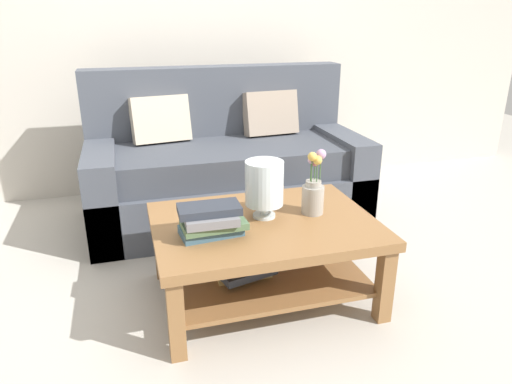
% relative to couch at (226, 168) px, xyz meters
% --- Properties ---
extents(ground_plane, '(10.00, 10.00, 0.00)m').
position_rel_couch_xyz_m(ground_plane, '(-0.09, -0.86, -0.36)').
color(ground_plane, '#B7B2A8').
extents(back_wall, '(6.40, 0.12, 2.70)m').
position_rel_couch_xyz_m(back_wall, '(-0.09, 0.79, 0.99)').
color(back_wall, beige).
rests_on(back_wall, ground).
extents(couch, '(1.92, 0.90, 1.06)m').
position_rel_couch_xyz_m(couch, '(0.00, 0.00, 0.00)').
color(couch, '#474C56').
rests_on(couch, ground).
extents(coffee_table, '(1.11, 0.82, 0.44)m').
position_rel_couch_xyz_m(coffee_table, '(-0.06, -1.12, -0.05)').
color(coffee_table, olive).
rests_on(coffee_table, ground).
extents(book_stack_main, '(0.31, 0.21, 0.15)m').
position_rel_couch_xyz_m(book_stack_main, '(-0.33, -1.21, 0.15)').
color(book_stack_main, '#3D6075').
rests_on(book_stack_main, coffee_table).
extents(glass_hurricane_vase, '(0.19, 0.19, 0.30)m').
position_rel_couch_xyz_m(glass_hurricane_vase, '(-0.04, -1.07, 0.25)').
color(glass_hurricane_vase, silver).
rests_on(glass_hurricane_vase, coffee_table).
extents(flower_pitcher, '(0.12, 0.11, 0.34)m').
position_rel_couch_xyz_m(flower_pitcher, '(0.22, -1.10, 0.20)').
color(flower_pitcher, '#9E998E').
rests_on(flower_pitcher, coffee_table).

